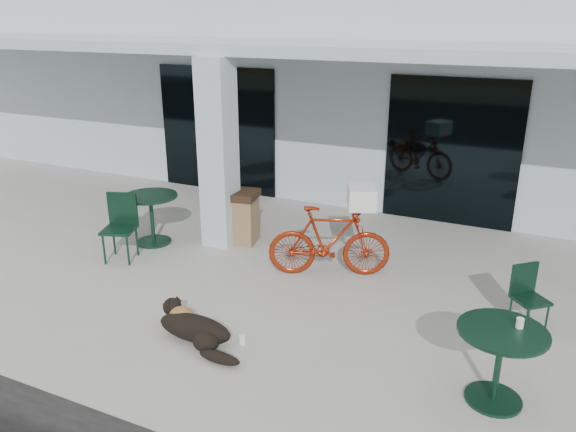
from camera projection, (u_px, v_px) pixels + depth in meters
The scene contains 16 objects.
ground at pixel (229, 324), 7.16m from camera, with size 80.00×80.00×0.00m, color #A7A59D.
building at pixel (405, 79), 13.64m from camera, with size 22.00×7.00×4.50m, color silver.
storefront_glass_left at pixel (217, 130), 12.22m from camera, with size 2.80×0.06×2.70m, color black.
storefront_glass_right at pixel (451, 153), 10.23m from camera, with size 2.40×0.06×2.70m, color black.
column at pixel (218, 155), 9.19m from camera, with size 0.50×0.50×3.12m, color silver.
overhang at pixel (335, 48), 9.14m from camera, with size 22.00×2.80×0.18m, color silver.
bicycle at pixel (329, 241), 8.35m from camera, with size 0.51×1.81×1.09m, color maroon.
laundry_basket at pixel (362, 197), 8.09m from camera, with size 0.53×0.39×0.31m, color white.
dog at pixel (195, 327), 6.74m from camera, with size 1.13×0.38×0.38m, color black, non-canonical shape.
cup_near_dog at pixel (242, 340), 6.72m from camera, with size 0.09×0.09×0.11m, color white.
cafe_table_near at pixel (152, 219), 9.57m from camera, with size 0.92×0.92×0.86m, color #123423, non-canonical shape.
cafe_chair_near at pixel (119, 229), 8.86m from camera, with size 0.48×0.53×1.07m, color #123423, non-canonical shape.
cafe_table_far at pixel (498, 366), 5.61m from camera, with size 0.88×0.88×0.83m, color #123423, non-canonical shape.
cafe_chair_far_a at pixel (531, 299), 6.92m from camera, with size 0.37×0.41×0.83m, color #123423, non-canonical shape.
cup_on_table at pixel (520, 323), 5.49m from camera, with size 0.07×0.07×0.10m, color white.
trash_receptacle at pixel (242, 217), 9.60m from camera, with size 0.54×0.54×0.92m, color olive, non-canonical shape.
Camera 1 is at (3.34, -5.36, 3.73)m, focal length 35.00 mm.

